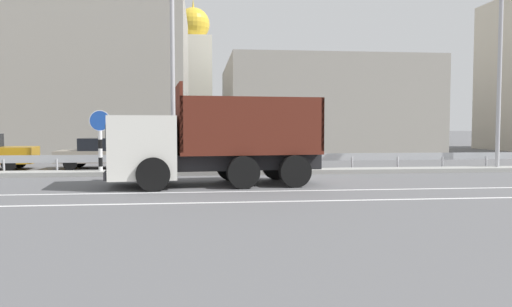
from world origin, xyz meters
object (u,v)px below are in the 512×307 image
(church_tower, at_px, (194,79))
(parked_car_2, at_px, (102,153))
(street_lamp_1, at_px, (172,31))
(parked_car_3, at_px, (221,153))
(dump_truck, at_px, (191,149))
(median_road_sign, at_px, (100,140))
(street_lamp_2, at_px, (502,62))

(church_tower, bearing_deg, parked_car_2, -98.60)
(street_lamp_1, relative_size, parked_car_3, 2.66)
(parked_car_3, xyz_separation_m, church_tower, (-1.60, 26.14, 5.93))
(dump_truck, relative_size, church_tower, 0.50)
(median_road_sign, xyz_separation_m, street_lamp_1, (2.89, -0.05, 4.36))
(street_lamp_2, relative_size, church_tower, 0.60)
(street_lamp_1, xyz_separation_m, church_tower, (0.47, 29.46, 0.85))
(dump_truck, relative_size, parked_car_2, 1.73)
(median_road_sign, bearing_deg, parked_car_3, 33.35)
(parked_car_2, distance_m, church_tower, 26.96)
(median_road_sign, distance_m, parked_car_2, 3.53)
(parked_car_2, relative_size, church_tower, 0.29)
(street_lamp_2, distance_m, parked_car_2, 18.39)
(street_lamp_2, xyz_separation_m, parked_car_2, (-17.61, 3.41, -4.07))
(median_road_sign, xyz_separation_m, street_lamp_2, (17.04, -0.00, 3.35))
(median_road_sign, height_order, parked_car_3, median_road_sign)
(dump_truck, height_order, street_lamp_1, street_lamp_1)
(dump_truck, xyz_separation_m, median_road_sign, (-3.67, 3.81, 0.20))
(church_tower, bearing_deg, street_lamp_2, -65.07)
(street_lamp_2, relative_size, parked_car_3, 2.17)
(street_lamp_2, distance_m, parked_car_3, 13.15)
(dump_truck, height_order, median_road_sign, dump_truck)
(median_road_sign, distance_m, parked_car_3, 5.99)
(median_road_sign, relative_size, street_lamp_1, 0.25)
(church_tower, bearing_deg, dump_truck, -89.48)
(street_lamp_1, distance_m, parked_car_2, 7.05)
(street_lamp_1, bearing_deg, dump_truck, -78.30)
(parked_car_2, bearing_deg, church_tower, 172.55)
(median_road_sign, bearing_deg, street_lamp_2, -0.00)
(median_road_sign, relative_size, parked_car_3, 0.66)
(street_lamp_1, height_order, church_tower, church_tower)
(dump_truck, bearing_deg, parked_car_3, -16.35)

